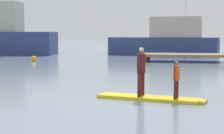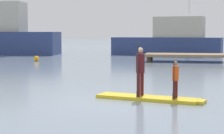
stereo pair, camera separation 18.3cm
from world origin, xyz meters
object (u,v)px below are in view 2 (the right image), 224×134
(paddleboard_near, at_px, (150,98))
(motor_boat_small_navy, at_px, (170,41))
(paddler_child_solo, at_px, (175,78))
(mooring_buoy_near, at_px, (36,59))
(paddler_adult, at_px, (140,68))

(paddleboard_near, height_order, motor_boat_small_navy, motor_boat_small_navy)
(paddleboard_near, xyz_separation_m, paddler_child_solo, (0.77, -0.22, 0.68))
(mooring_buoy_near, bearing_deg, paddler_adult, -59.52)
(paddler_adult, distance_m, motor_boat_small_navy, 24.90)
(motor_boat_small_navy, relative_size, mooring_buoy_near, 26.29)
(paddleboard_near, relative_size, paddler_child_solo, 3.05)
(paddler_child_solo, xyz_separation_m, mooring_buoy_near, (-10.24, 15.87, -0.53))
(paddler_adult, distance_m, paddler_child_solo, 1.14)
(paddler_adult, xyz_separation_m, mooring_buoy_near, (-9.17, 15.57, -0.77))
(paddleboard_near, xyz_separation_m, mooring_buoy_near, (-9.47, 15.65, 0.14))
(motor_boat_small_navy, distance_m, mooring_buoy_near, 13.20)
(motor_boat_small_navy, height_order, mooring_buoy_near, motor_boat_small_navy)
(paddleboard_near, bearing_deg, paddler_adult, 166.00)
(paddler_child_solo, height_order, motor_boat_small_navy, motor_boat_small_navy)
(motor_boat_small_navy, bearing_deg, paddler_child_solo, -87.80)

